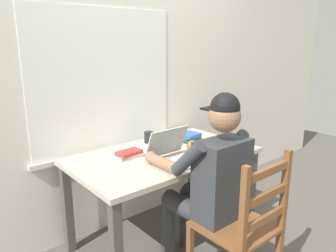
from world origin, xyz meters
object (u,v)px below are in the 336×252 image
object	(u,v)px
coffee_mug_dark	(149,137)
desk	(164,165)
wooden_chair	(243,228)
landscape_photo_print	(217,145)
computer_mouse	(202,153)
book_stack_main	(189,137)
seated_person	(209,178)
book_stack_side	(130,154)
laptop	(176,154)
coffee_mug_white	(156,146)

from	to	relation	value
coffee_mug_dark	desk	bearing A→B (deg)	-103.80
wooden_chair	landscape_photo_print	xyz separation A→B (m)	(0.46, 0.62, 0.26)
computer_mouse	book_stack_main	bearing A→B (deg)	61.62
seated_person	book_stack_side	world-z (taller)	seated_person
laptop	computer_mouse	xyz separation A→B (m)	(0.23, -0.03, -0.04)
desk	seated_person	size ratio (longest dim) A/B	1.10
seated_person	coffee_mug_white	world-z (taller)	seated_person
laptop	book_stack_main	size ratio (longest dim) A/B	1.72
desk	coffee_mug_dark	bearing A→B (deg)	76.20
wooden_chair	book_stack_side	size ratio (longest dim) A/B	4.56
wooden_chair	book_stack_main	xyz separation A→B (m)	(0.37, 0.85, 0.29)
book_stack_side	landscape_photo_print	xyz separation A→B (m)	(0.69, -0.22, -0.02)
seated_person	book_stack_main	xyz separation A→B (m)	(0.37, 0.57, 0.07)
desk	landscape_photo_print	size ratio (longest dim) A/B	10.43
seated_person	coffee_mug_dark	distance (m)	0.74
computer_mouse	coffee_mug_dark	xyz separation A→B (m)	(-0.12, 0.48, 0.03)
coffee_mug_white	book_stack_main	xyz separation A→B (m)	(0.39, 0.06, -0.02)
seated_person	wooden_chair	distance (m)	0.36
coffee_mug_white	book_stack_main	distance (m)	0.40
wooden_chair	computer_mouse	distance (m)	0.63
laptop	coffee_mug_dark	size ratio (longest dim) A/B	2.90
computer_mouse	coffee_mug_dark	world-z (taller)	coffee_mug_dark
laptop	book_stack_side	distance (m)	0.34
wooden_chair	book_stack_main	distance (m)	0.97
desk	wooden_chair	bearing A→B (deg)	-90.71
seated_person	book_stack_side	xyz separation A→B (m)	(-0.23, 0.56, 0.06)
wooden_chair	coffee_mug_dark	distance (m)	1.06
desk	seated_person	xyz separation A→B (m)	(-0.01, -0.46, 0.06)
desk	laptop	xyz separation A→B (m)	(-0.04, -0.18, 0.14)
book_stack_main	book_stack_side	bearing A→B (deg)	-179.13
computer_mouse	book_stack_side	xyz separation A→B (m)	(-0.42, 0.31, 0.01)
book_stack_side	coffee_mug_white	bearing A→B (deg)	-13.38
coffee_mug_dark	landscape_photo_print	xyz separation A→B (m)	(0.38, -0.39, -0.05)
wooden_chair	laptop	xyz separation A→B (m)	(-0.03, 0.56, 0.31)
book_stack_main	book_stack_side	distance (m)	0.60
desk	landscape_photo_print	world-z (taller)	landscape_photo_print
wooden_chair	coffee_mug_dark	world-z (taller)	wooden_chair
book_stack_side	landscape_photo_print	size ratio (longest dim) A/B	1.57
coffee_mug_dark	landscape_photo_print	bearing A→B (deg)	-45.77
desk	book_stack_side	xyz separation A→B (m)	(-0.24, 0.09, 0.12)
seated_person	wooden_chair	xyz separation A→B (m)	(-0.00, -0.28, -0.22)
seated_person	book_stack_main	size ratio (longest dim) A/B	6.45
laptop	coffee_mug_dark	distance (m)	0.46
desk	computer_mouse	xyz separation A→B (m)	(0.19, -0.21, 0.11)
seated_person	laptop	bearing A→B (deg)	97.01
laptop	landscape_photo_print	world-z (taller)	laptop
coffee_mug_white	landscape_photo_print	size ratio (longest dim) A/B	0.87
laptop	wooden_chair	bearing A→B (deg)	-86.46
desk	wooden_chair	size ratio (longest dim) A/B	1.45
wooden_chair	coffee_mug_white	distance (m)	0.85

